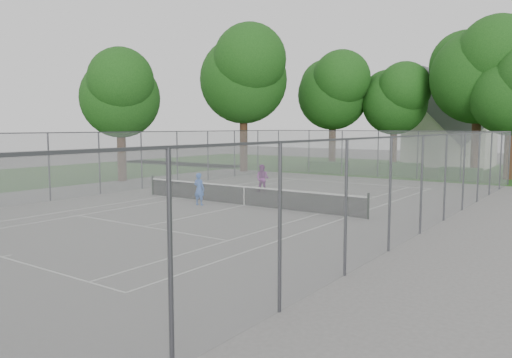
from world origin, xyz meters
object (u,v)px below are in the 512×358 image
Objects in this scene: tennis_net at (244,195)px; girl_player at (199,189)px; house at (450,127)px; woman_player at (262,179)px.

girl_player reaches higher than tennis_net.
woman_player is (-3.58, -26.54, -2.98)m from house.
girl_player is (-1.83, -1.20, 0.28)m from tennis_net.
woman_player reaches higher than girl_player.
woman_player reaches higher than tennis_net.
girl_player is at bearing -100.91° from woman_player.
woman_player is (-0.13, 5.60, 0.02)m from girl_player.
tennis_net is 8.14× the size of girl_player.
house reaches higher than tennis_net.
house is 26.95m from woman_player.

